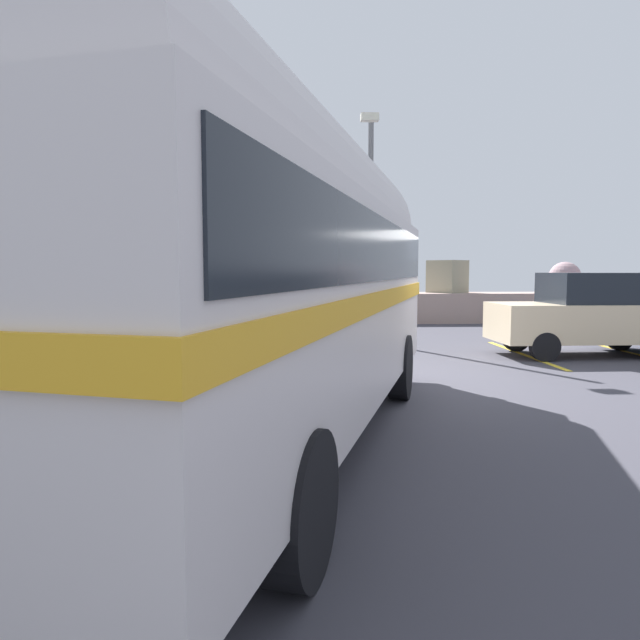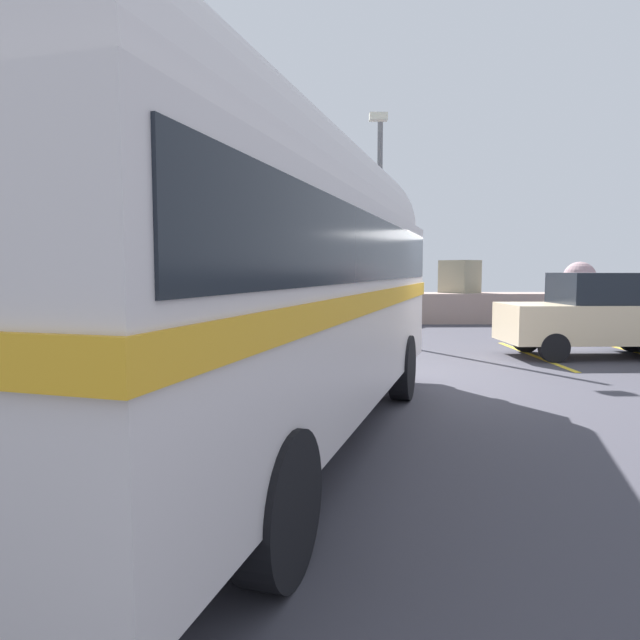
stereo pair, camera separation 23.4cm
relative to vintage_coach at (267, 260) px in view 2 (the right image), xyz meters
The scene contains 5 objects.
ground 4.17m from the vintage_coach, 55.25° to the left, with size 32.00×26.00×0.02m.
breakwater 15.00m from the vintage_coach, 81.57° to the left, with size 31.36×1.90×2.31m.
vintage_coach is the anchor object (origin of this frame).
parked_car_nearest 9.36m from the vintage_coach, 42.40° to the left, with size 4.12×1.76×1.86m.
lamp_post 9.13m from the vintage_coach, 75.56° to the left, with size 0.44×0.98×5.77m.
Camera 2 is at (-1.60, -9.19, 1.94)m, focal length 32.11 mm.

